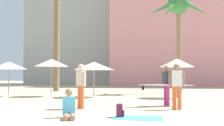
# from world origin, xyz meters

# --- Properties ---
(hotel_pink) EXTENTS (21.94, 8.19, 12.41)m
(hotel_pink) POSITION_xyz_m (7.23, 33.03, 6.20)
(hotel_pink) COLOR pink
(hotel_pink) RESTS_ON ground
(hotel_tower_gray) EXTENTS (13.31, 11.18, 23.81)m
(hotel_tower_gray) POSITION_xyz_m (-9.85, 38.74, 11.90)
(hotel_tower_gray) COLOR #A8A8A3
(hotel_tower_gray) RESTS_ON ground
(palm_tree_far_left) EXTENTS (4.41, 4.23, 7.47)m
(palm_tree_far_left) POSITION_xyz_m (3.59, 16.31, 6.14)
(palm_tree_far_left) COLOR #896B4C
(palm_tree_far_left) RESTS_ON ground
(cafe_umbrella_0) EXTENTS (2.28, 2.28, 2.17)m
(cafe_umbrella_0) POSITION_xyz_m (-7.22, 11.49, 1.93)
(cafe_umbrella_0) COLOR gray
(cafe_umbrella_0) RESTS_ON ground
(cafe_umbrella_2) EXTENTS (2.05, 2.05, 2.30)m
(cafe_umbrella_2) POSITION_xyz_m (3.19, 11.75, 2.05)
(cafe_umbrella_2) COLOR gray
(cafe_umbrella_2) RESTS_ON ground
(cafe_umbrella_3) EXTENTS (2.49, 2.49, 2.14)m
(cafe_umbrella_3) POSITION_xyz_m (-1.76, 11.68, 1.89)
(cafe_umbrella_3) COLOR gray
(cafe_umbrella_3) RESTS_ON ground
(cafe_umbrella_4) EXTENTS (2.17, 2.17, 2.35)m
(cafe_umbrella_4) POSITION_xyz_m (-4.55, 11.88, 2.11)
(cafe_umbrella_4) COLOR gray
(cafe_umbrella_4) RESTS_ON ground
(beach_towel) EXTENTS (1.54, 1.09, 0.01)m
(beach_towel) POSITION_xyz_m (1.59, 2.99, 0.01)
(beach_towel) COLOR #4CC6D6
(beach_towel) RESTS_ON ground
(backpack) EXTENTS (0.25, 0.31, 0.42)m
(backpack) POSITION_xyz_m (0.99, 3.10, 0.20)
(backpack) COLOR #5E1D38
(backpack) RESTS_ON ground
(person_far_right) EXTENTS (2.61, 1.38, 1.75)m
(person_far_right) POSITION_xyz_m (2.52, 6.90, 0.93)
(person_far_right) COLOR #B7337F
(person_far_right) RESTS_ON ground
(person_far_left) EXTENTS (0.60, 0.25, 1.77)m
(person_far_left) POSITION_xyz_m (2.88, 5.56, 0.97)
(person_far_left) COLOR orange
(person_far_left) RESTS_ON ground
(person_near_left) EXTENTS (0.64, 0.99, 0.91)m
(person_near_left) POSITION_xyz_m (-0.54, 2.64, 0.32)
(person_near_left) COLOR #936B51
(person_near_left) RESTS_ON ground
(person_near_right) EXTENTS (0.50, 0.49, 1.77)m
(person_near_right) POSITION_xyz_m (-0.86, 5.28, 0.97)
(person_near_right) COLOR orange
(person_near_right) RESTS_ON ground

